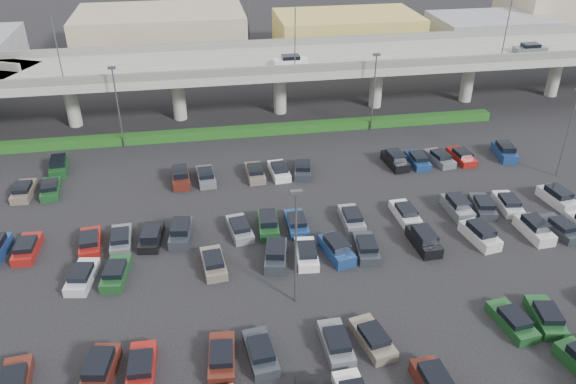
{
  "coord_description": "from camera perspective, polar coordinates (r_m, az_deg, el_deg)",
  "views": [
    {
      "loc": [
        -6.36,
        -42.13,
        30.3
      ],
      "look_at": [
        1.77,
        6.02,
        2.0
      ],
      "focal_mm": 35.0,
      "sensor_mm": 36.0,
      "label": 1
    }
  ],
  "objects": [
    {
      "name": "ground",
      "position": [
        52.29,
        -0.82,
        -5.32
      ],
      "size": [
        280.0,
        280.0,
        0.0
      ],
      "primitive_type": "plane",
      "color": "black"
    },
    {
      "name": "overpass",
      "position": [
        77.95,
        -4.73,
        12.58
      ],
      "size": [
        150.0,
        13.0,
        15.8
      ],
      "color": "gray",
      "rests_on": "ground"
    },
    {
      "name": "hedge",
      "position": [
        73.71,
        -3.83,
        6.22
      ],
      "size": [
        66.0,
        1.6,
        1.1
      ],
      "primitive_type": "cube",
      "color": "#113D13",
      "rests_on": "ground"
    },
    {
      "name": "parked_cars",
      "position": [
        49.3,
        -0.87,
        -6.92
      ],
      "size": [
        63.02,
        41.68,
        1.67
      ],
      "color": "silver",
      "rests_on": "ground"
    },
    {
      "name": "light_poles",
      "position": [
        50.32,
        -5.87,
        1.36
      ],
      "size": [
        66.9,
        48.38,
        10.3
      ],
      "color": "#48484D",
      "rests_on": "ground"
    },
    {
      "name": "distant_buildings",
      "position": [
        108.91,
        0.64,
        15.98
      ],
      "size": [
        138.0,
        24.0,
        9.0
      ],
      "color": "gray",
      "rests_on": "ground"
    }
  ]
}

